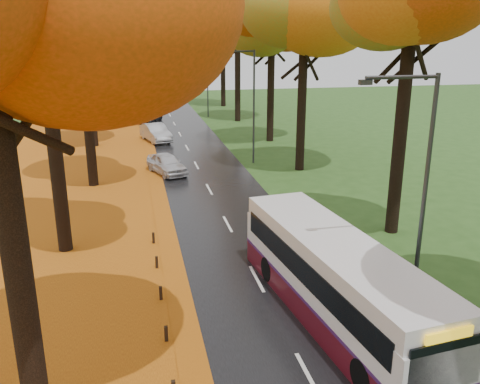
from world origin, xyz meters
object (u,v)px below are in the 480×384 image
object	(u,v)px
streetlamp_mid	(250,98)
bus	(335,278)
streetlamp_far	(205,74)
car_dark	(151,116)
car_silver	(156,133)
car_white	(167,164)
streetlamp_near	(418,185)

from	to	relation	value
streetlamp_mid	bus	size ratio (longest dim) A/B	0.75
streetlamp_far	car_dark	size ratio (longest dim) A/B	1.88
streetlamp_far	car_silver	distance (m)	14.78
streetlamp_mid	car_white	distance (m)	7.56
car_white	streetlamp_mid	bearing A→B (deg)	-3.40
streetlamp_far	car_silver	size ratio (longest dim) A/B	1.75
car_silver	streetlamp_far	bearing A→B (deg)	48.53
streetlamp_near	streetlamp_mid	size ratio (longest dim) A/B	1.00
bus	car_silver	bearing A→B (deg)	91.11
streetlamp_far	car_white	size ratio (longest dim) A/B	2.00
streetlamp_near	streetlamp_far	distance (m)	44.00
car_dark	bus	bearing A→B (deg)	-64.61
streetlamp_far	car_dark	bearing A→B (deg)	-158.11
car_white	bus	bearing A→B (deg)	-97.85
streetlamp_far	car_white	world-z (taller)	streetlamp_far
bus	streetlamp_mid	bearing A→B (deg)	77.59
car_white	streetlamp_near	bearing A→B (deg)	-92.66
streetlamp_mid	car_silver	distance (m)	11.83
car_dark	car_silver	bearing A→B (deg)	-70.48
streetlamp_far	car_white	distance (m)	24.90
streetlamp_mid	car_dark	size ratio (longest dim) A/B	1.88
streetlamp_near	streetlamp_mid	distance (m)	22.00
streetlamp_mid	car_white	xyz separation A→B (m)	(-6.17, -1.80, -3.99)
streetlamp_near	car_dark	bearing A→B (deg)	98.63
streetlamp_far	car_silver	world-z (taller)	streetlamp_far
car_white	car_dark	world-z (taller)	car_white
bus	streetlamp_near	bearing A→B (deg)	-27.11
streetlamp_mid	bus	distance (m)	21.56
streetlamp_far	bus	bearing A→B (deg)	-92.80
streetlamp_far	car_white	bearing A→B (deg)	-104.53
streetlamp_far	car_dark	distance (m)	7.91
streetlamp_far	streetlamp_mid	bearing A→B (deg)	-90.00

